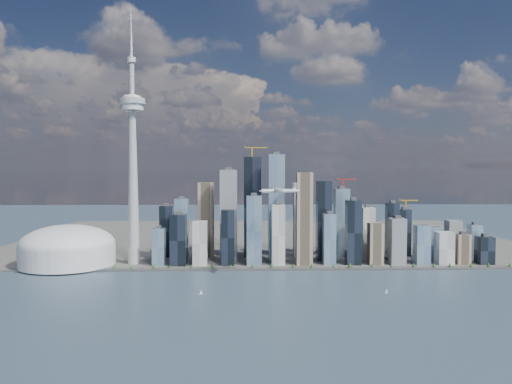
{
  "coord_description": "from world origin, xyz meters",
  "views": [
    {
      "loc": [
        -58.7,
        -776.27,
        216.23
      ],
      "look_at": [
        -34.1,
        260.0,
        161.91
      ],
      "focal_mm": 35.0,
      "sensor_mm": 36.0,
      "label": 1
    }
  ],
  "objects_px": {
    "dome_stadium": "(68,248)",
    "sailboat_east": "(386,292)",
    "needle_tower": "(133,157)",
    "airplane": "(279,190)",
    "sailboat_west": "(201,293)"
  },
  "relations": [
    {
      "from": "needle_tower",
      "to": "dome_stadium",
      "type": "bearing_deg",
      "value": -175.91
    },
    {
      "from": "dome_stadium",
      "to": "airplane",
      "type": "distance_m",
      "value": 484.84
    },
    {
      "from": "sailboat_west",
      "to": "dome_stadium",
      "type": "bearing_deg",
      "value": 133.1
    },
    {
      "from": "sailboat_west",
      "to": "airplane",
      "type": "bearing_deg",
      "value": 30.72
    },
    {
      "from": "dome_stadium",
      "to": "airplane",
      "type": "height_order",
      "value": "airplane"
    },
    {
      "from": "needle_tower",
      "to": "dome_stadium",
      "type": "xyz_separation_m",
      "value": [
        -140.0,
        -10.0,
        -196.4
      ]
    },
    {
      "from": "airplane",
      "to": "dome_stadium",
      "type": "bearing_deg",
      "value": 155.1
    },
    {
      "from": "sailboat_east",
      "to": "dome_stadium",
      "type": "bearing_deg",
      "value": 163.27
    },
    {
      "from": "airplane",
      "to": "sailboat_east",
      "type": "relative_size",
      "value": 9.4
    },
    {
      "from": "needle_tower",
      "to": "sailboat_east",
      "type": "relative_size",
      "value": 64.68
    },
    {
      "from": "dome_stadium",
      "to": "sailboat_east",
      "type": "bearing_deg",
      "value": -21.46
    },
    {
      "from": "airplane",
      "to": "sailboat_east",
      "type": "bearing_deg",
      "value": -41.55
    },
    {
      "from": "dome_stadium",
      "to": "sailboat_east",
      "type": "relative_size",
      "value": 23.5
    },
    {
      "from": "airplane",
      "to": "sailboat_east",
      "type": "distance_m",
      "value": 266.94
    },
    {
      "from": "sailboat_west",
      "to": "sailboat_east",
      "type": "distance_m",
      "value": 314.9
    }
  ]
}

